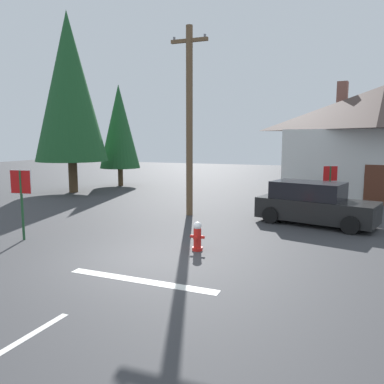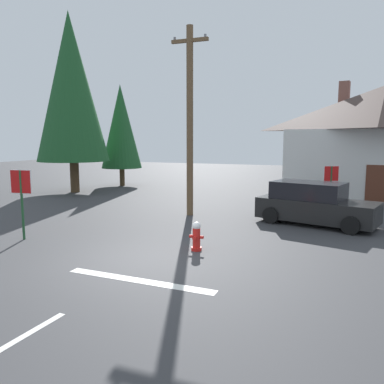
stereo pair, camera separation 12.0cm
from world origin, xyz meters
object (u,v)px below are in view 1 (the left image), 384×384
at_px(stop_sign_near, 21,190).
at_px(utility_pole, 189,119).
at_px(house, 381,139).
at_px(pine_tree_tall_left, 69,87).
at_px(pine_tree_mid_left, 119,127).
at_px(fire_hydrant, 197,236).
at_px(parked_car, 314,204).
at_px(stop_sign_far, 330,178).

distance_m(stop_sign_near, utility_pole, 7.27).
distance_m(house, pine_tree_tall_left, 18.44).
height_order(house, pine_tree_mid_left, pine_tree_mid_left).
relative_size(fire_hydrant, pine_tree_mid_left, 0.12).
distance_m(utility_pole, parked_car, 6.14).
relative_size(utility_pole, pine_tree_tall_left, 0.73).
distance_m(house, pine_tree_mid_left, 16.62).
bearing_deg(pine_tree_tall_left, stop_sign_far, -1.15).
distance_m(stop_sign_far, pine_tree_mid_left, 14.87).
distance_m(fire_hydrant, pine_tree_mid_left, 17.22).
relative_size(stop_sign_far, parked_car, 0.43).
relative_size(stop_sign_near, pine_tree_tall_left, 0.21).
distance_m(stop_sign_near, pine_tree_mid_left, 14.98).
relative_size(stop_sign_near, house, 0.20).
bearing_deg(pine_tree_mid_left, stop_sign_near, -71.33).
bearing_deg(parked_car, stop_sign_near, -146.47).
bearing_deg(stop_sign_near, pine_tree_mid_left, 108.67).
xyz_separation_m(house, pine_tree_mid_left, (-16.58, -0.79, 0.87)).
bearing_deg(stop_sign_far, parked_car, -97.37).
xyz_separation_m(utility_pole, pine_tree_tall_left, (-9.30, 4.20, 2.22)).
relative_size(fire_hydrant, pine_tree_tall_left, 0.08).
xyz_separation_m(stop_sign_near, pine_tree_mid_left, (-4.73, 14.00, 2.47)).
relative_size(stop_sign_near, fire_hydrant, 2.66).
height_order(stop_sign_far, house, house).
bearing_deg(fire_hydrant, stop_sign_near, -171.75).
relative_size(fire_hydrant, utility_pole, 0.11).
xyz_separation_m(pine_tree_tall_left, pine_tree_mid_left, (0.97, 3.99, -2.22)).
relative_size(fire_hydrant, stop_sign_far, 0.43).
bearing_deg(utility_pole, pine_tree_mid_left, 135.49).
relative_size(stop_sign_near, utility_pole, 0.29).
bearing_deg(stop_sign_near, utility_pole, 58.17).
xyz_separation_m(house, pine_tree_tall_left, (-17.54, -4.78, 3.08)).
relative_size(utility_pole, pine_tree_mid_left, 1.13).
xyz_separation_m(fire_hydrant, stop_sign_far, (3.51, 8.88, 1.01)).
relative_size(house, pine_tree_mid_left, 1.61).
bearing_deg(parked_car, stop_sign_far, 82.63).
bearing_deg(parked_car, house, 71.01).
bearing_deg(house, utility_pole, -132.54).
bearing_deg(pine_tree_tall_left, parked_car, -16.24).
xyz_separation_m(house, parked_car, (-3.09, -8.99, -2.48)).
relative_size(pine_tree_tall_left, pine_tree_mid_left, 1.54).
distance_m(utility_pole, stop_sign_far, 7.37).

